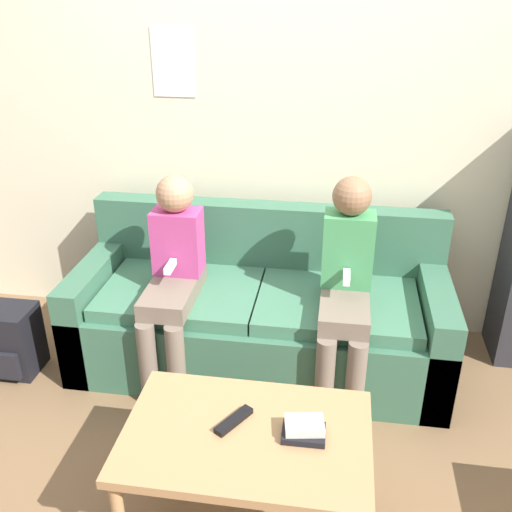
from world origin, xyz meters
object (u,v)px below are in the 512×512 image
at_px(backpack, 13,341).
at_px(couch, 260,315).
at_px(person_left, 173,272).
at_px(person_right, 346,281).
at_px(tv_remote, 234,420).
at_px(coffee_table, 246,443).

bearing_deg(backpack, couch, 13.44).
height_order(person_left, person_right, person_right).
relative_size(couch, person_left, 1.82).
bearing_deg(person_right, tv_remote, -114.45).
xyz_separation_m(coffee_table, backpack, (-1.38, 0.76, -0.22)).
xyz_separation_m(couch, backpack, (-1.27, -0.30, -0.09)).
distance_m(couch, person_left, 0.55).
bearing_deg(coffee_table, person_right, 69.49).
bearing_deg(person_left, tv_remote, -61.17).
relative_size(tv_remote, backpack, 0.44).
height_order(couch, backpack, couch).
distance_m(person_right, tv_remote, 0.94).
xyz_separation_m(person_left, person_right, (0.85, 0.00, 0.02)).
distance_m(coffee_table, tv_remote, 0.09).
relative_size(person_left, tv_remote, 6.41).
bearing_deg(person_right, couch, 157.83).
distance_m(coffee_table, person_left, 1.04).
bearing_deg(coffee_table, person_left, 120.35).
relative_size(person_left, backpack, 2.83).
relative_size(person_left, person_right, 0.97).
xyz_separation_m(couch, person_right, (0.44, -0.18, 0.34)).
bearing_deg(coffee_table, couch, 95.74).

